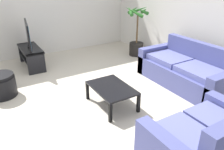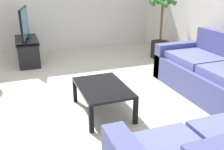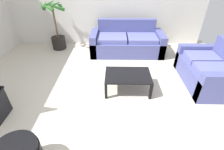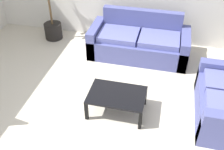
# 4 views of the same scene
# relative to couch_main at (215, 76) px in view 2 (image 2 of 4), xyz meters

# --- Properties ---
(ground_plane) EXTENTS (6.60, 6.60, 0.00)m
(ground_plane) POSITION_rel_couch_main_xyz_m (-0.61, -2.28, -0.30)
(ground_plane) COLOR beige
(couch_main) EXTENTS (2.04, 0.90, 0.90)m
(couch_main) POSITION_rel_couch_main_xyz_m (0.00, 0.00, 0.00)
(couch_main) COLOR #4C518C
(couch_main) RESTS_ON ground
(tv_stand) EXTENTS (1.10, 0.45, 0.51)m
(tv_stand) POSITION_rel_couch_main_xyz_m (-2.74, -2.59, 0.03)
(tv_stand) COLOR black
(tv_stand) RESTS_ON ground
(tv) EXTENTS (1.08, 0.20, 0.65)m
(tv) POSITION_rel_couch_main_xyz_m (-2.74, -2.58, 0.55)
(tv) COLOR black
(tv) RESTS_ON tv_stand
(coffee_table) EXTENTS (0.90, 0.61, 0.37)m
(coffee_table) POSITION_rel_couch_main_xyz_m (-0.08, -1.78, 0.03)
(coffee_table) COLOR black
(coffee_table) RESTS_ON ground
(potted_palm) EXTENTS (0.74, 0.76, 1.43)m
(potted_palm) POSITION_rel_couch_main_xyz_m (-2.08, 0.26, 0.21)
(potted_palm) COLOR black
(potted_palm) RESTS_ON ground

